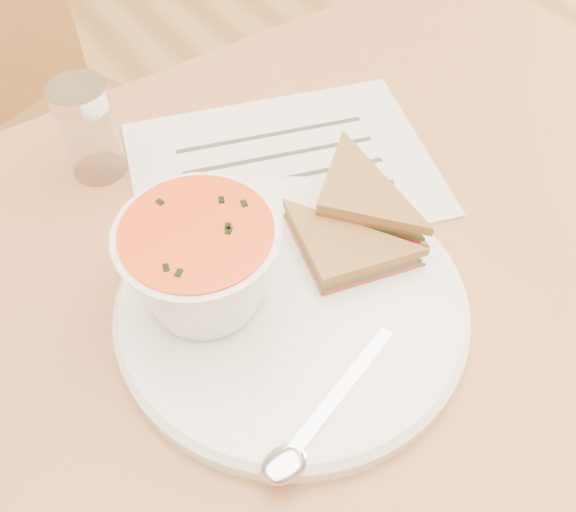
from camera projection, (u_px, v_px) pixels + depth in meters
floor at (303, 512)px, 1.18m from camera, size 5.00×6.00×0.01m
dining_table at (308, 428)px, 0.89m from camera, size 1.00×0.70×0.75m
chair_far at (71, 152)px, 1.15m from camera, size 0.51×0.51×0.88m
plate at (292, 306)px, 0.56m from camera, size 0.37×0.37×0.02m
soup_bowl at (202, 268)px, 0.52m from camera, size 0.14×0.14×0.09m
sandwich_half_a at (322, 291)px, 0.54m from camera, size 0.12×0.12×0.03m
sandwich_half_b at (316, 217)px, 0.57m from camera, size 0.15×0.15×0.03m
spoon at (328, 408)px, 0.48m from camera, size 0.19×0.09×0.01m
paper_menu at (283, 168)px, 0.68m from camera, size 0.37×0.32×0.00m
condiment_shaker at (89, 131)px, 0.64m from camera, size 0.07×0.07×0.10m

